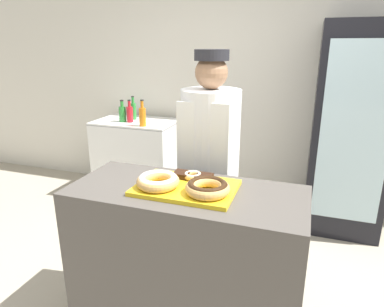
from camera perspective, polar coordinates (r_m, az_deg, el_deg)
The scene contains 15 objects.
wall_back at distance 3.83m, azimuth 10.23°, elevation 11.82°, with size 8.00×0.06×2.70m.
display_counter at distance 2.14m, azimuth -0.92°, elevation -17.93°, with size 1.32×0.57×0.96m.
serving_tray at distance 1.89m, azimuth -1.00°, elevation -5.72°, with size 0.55×0.38×0.02m.
donut_light_glaze at distance 1.87m, azimuth -5.69°, elevation -4.49°, with size 0.24×0.24×0.07m.
donut_chocolate_glaze at distance 1.78m, azimuth 2.60°, elevation -5.63°, with size 0.24×0.24×0.07m.
donut_mini_center at distance 1.98m, azimuth 0.13°, elevation -3.65°, with size 0.11×0.11×0.04m.
brownie_back_left at distance 2.00m, azimuth -1.72°, elevation -3.51°, with size 0.09×0.09×0.03m.
brownie_back_right at distance 1.96m, azimuth 2.02°, elevation -3.98°, with size 0.09×0.09×0.03m.
baker_person at distance 2.49m, azimuth 2.95°, elevation -2.06°, with size 0.42×0.42×1.70m.
beverage_fridge at distance 3.48m, azimuth 24.86°, elevation 3.40°, with size 0.66×0.66×1.93m.
chest_freezer at distance 4.05m, azimuth -8.98°, elevation -0.77°, with size 0.91×0.60×0.90m.
bottle_green at distance 3.99m, azimuth -9.76°, elevation 7.10°, with size 0.06×0.06×0.27m.
bottle_orange at distance 3.63m, azimuth -8.25°, elevation 6.20°, with size 0.07×0.07×0.28m.
bottle_green_b at distance 3.89m, azimuth -11.51°, elevation 6.58°, with size 0.08×0.08×0.24m.
bottle_red at distance 3.86m, azimuth -10.33°, elevation 6.57°, with size 0.07×0.07×0.25m.
Camera 1 is at (0.60, -1.63, 1.73)m, focal length 32.00 mm.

